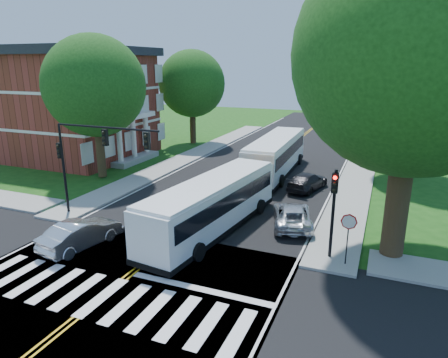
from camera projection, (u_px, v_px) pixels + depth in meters
The scene contains 24 objects.
ground at pixel (109, 291), 16.89m from camera, with size 140.00×140.00×0.00m, color #174812.
road at pixel (248, 180), 32.88m from camera, with size 14.00×96.00×0.01m, color black.
cross_road at pixel (109, 291), 16.89m from camera, with size 60.00×12.00×0.01m, color black.
center_line at pixel (262, 169), 36.43m from camera, with size 0.36×70.00×0.01m, color gold.
edge_line_w at pixel (195, 162), 38.90m from camera, with size 0.12×70.00×0.01m, color silver.
edge_line_e at pixel (339, 176), 33.95m from camera, with size 0.12×70.00×0.01m, color silver.
crosswalk at pixel (102, 297), 16.44m from camera, with size 12.60×3.00×0.01m, color silver.
stop_bar at pixel (200, 289), 17.03m from camera, with size 6.60×0.40×0.01m, color silver.
sidewalk_nw at pixel (195, 154), 42.10m from camera, with size 2.60×40.00×0.15m, color gray.
sidewalk_ne at pixel (360, 169), 36.06m from camera, with size 2.60×40.00×0.15m, color gray.
tree_ne_big at pixel (416, 55), 17.30m from camera, with size 10.80×10.80×14.91m.
tree_west_near at pixel (95, 86), 31.40m from camera, with size 8.00×8.00×11.40m.
tree_west_far at pixel (192, 84), 45.58m from camera, with size 7.60×7.60×10.67m.
tree_east_mid at pixel (410, 82), 31.82m from camera, with size 8.40×8.40×11.93m.
tree_east_far at pixel (414, 85), 45.95m from camera, with size 7.20×7.20×10.34m.
brick_building at pixel (54, 102), 41.12m from camera, with size 20.00×13.00×10.80m.
signal_nw at pixel (91, 150), 23.50m from camera, with size 7.15×0.46×5.66m.
signal_ne at pixel (334, 203), 18.79m from camera, with size 0.30×0.46×4.40m.
stop_sign at pixel (348, 227), 18.35m from camera, with size 0.76×0.08×2.53m.
bus_lead at pixel (213, 204), 22.59m from camera, with size 3.91×11.84×3.01m.
bus_follow at pixel (276, 155), 34.39m from camera, with size 3.24×12.37×3.18m.
hatchback at pixel (81, 234), 20.78m from camera, with size 1.55×4.46×1.47m, color silver.
suv at pixel (292, 215), 23.51m from camera, with size 2.14×4.63×1.29m, color silver.
dark_sedan at pixel (307, 181), 30.25m from camera, with size 1.82×4.48×1.30m, color black.
Camera 1 is at (10.13, -11.93, 9.30)m, focal length 32.00 mm.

